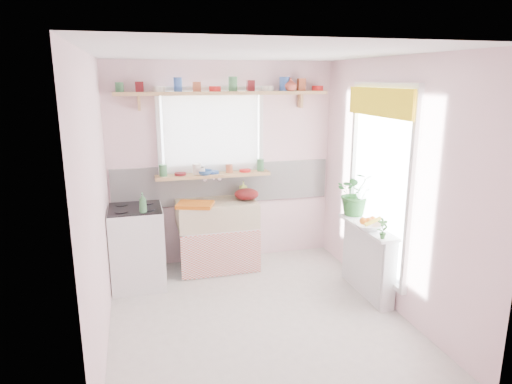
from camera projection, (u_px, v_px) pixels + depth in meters
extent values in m
plane|color=silver|center=(257.00, 317.00, 4.50)|extent=(3.20, 3.20, 0.00)
plane|color=white|center=(257.00, 53.00, 3.90)|extent=(3.20, 3.20, 0.00)
plane|color=#FFD5DC|center=(223.00, 164.00, 5.70)|extent=(2.80, 0.00, 2.80)
plane|color=#FFD5DC|center=(328.00, 259.00, 2.70)|extent=(2.80, 0.00, 2.80)
plane|color=#FFD5DC|center=(97.00, 205.00, 3.84)|extent=(0.00, 3.20, 3.20)
plane|color=#FFD5DC|center=(392.00, 185.00, 4.55)|extent=(0.00, 3.20, 3.20)
cube|color=white|center=(224.00, 184.00, 5.74)|extent=(2.74, 0.03, 0.50)
cube|color=#C37E88|center=(224.00, 199.00, 5.79)|extent=(2.74, 0.02, 0.12)
cube|color=white|center=(211.00, 132.00, 5.56)|extent=(1.20, 0.01, 1.00)
cube|color=white|center=(212.00, 133.00, 5.50)|extent=(1.15, 0.02, 0.95)
cube|color=white|center=(381.00, 181.00, 4.74)|extent=(0.01, 1.10, 1.90)
cube|color=yellow|center=(379.00, 102.00, 4.52)|extent=(0.03, 1.20, 0.28)
cube|color=white|center=(217.00, 247.00, 5.62)|extent=(0.85, 0.55, 0.55)
cube|color=#DA5440|center=(222.00, 255.00, 5.35)|extent=(0.95, 0.02, 0.53)
cube|color=beige|center=(217.00, 214.00, 5.51)|extent=(0.95, 0.55, 0.30)
cylinder|color=silver|center=(212.00, 177.00, 5.65)|extent=(0.03, 0.22, 0.03)
cube|color=white|center=(137.00, 248.00, 5.10)|extent=(0.58, 0.58, 0.90)
cube|color=black|center=(135.00, 208.00, 4.99)|extent=(0.56, 0.56, 0.02)
cylinder|color=black|center=(121.00, 212.00, 4.82)|extent=(0.14, 0.14, 0.01)
cylinder|color=black|center=(148.00, 210.00, 4.89)|extent=(0.14, 0.14, 0.01)
cylinder|color=black|center=(122.00, 205.00, 5.08)|extent=(0.14, 0.14, 0.01)
cylinder|color=black|center=(147.00, 203.00, 5.15)|extent=(0.14, 0.14, 0.01)
cube|color=white|center=(368.00, 261.00, 4.93)|extent=(0.15, 0.90, 0.75)
cube|color=white|center=(367.00, 227.00, 4.83)|extent=(0.22, 0.95, 0.03)
cube|color=tan|center=(213.00, 175.00, 5.57)|extent=(1.40, 0.22, 0.04)
cube|color=tan|center=(224.00, 93.00, 5.36)|extent=(2.52, 0.24, 0.04)
cylinder|color=#3F7F4C|center=(119.00, 87.00, 5.05)|extent=(0.11, 0.11, 0.12)
cylinder|color=#590F14|center=(139.00, 86.00, 5.10)|extent=(0.11, 0.11, 0.12)
cylinder|color=silver|center=(159.00, 89.00, 5.16)|extent=(0.11, 0.11, 0.06)
cylinder|color=#3359A5|center=(178.00, 86.00, 5.21)|extent=(0.11, 0.11, 0.12)
cylinder|color=#A55133|center=(197.00, 86.00, 5.26)|extent=(0.11, 0.11, 0.12)
cylinder|color=red|center=(215.00, 89.00, 5.33)|extent=(0.11, 0.11, 0.06)
cylinder|color=#3F7F4C|center=(233.00, 86.00, 5.37)|extent=(0.11, 0.11, 0.12)
cylinder|color=#590F14|center=(251.00, 86.00, 5.43)|extent=(0.11, 0.11, 0.12)
cylinder|color=silver|center=(268.00, 88.00, 5.49)|extent=(0.11, 0.11, 0.06)
cylinder|color=#3359A5|center=(285.00, 86.00, 5.54)|extent=(0.11, 0.11, 0.12)
cylinder|color=#A55133|center=(301.00, 86.00, 5.59)|extent=(0.11, 0.11, 0.12)
cylinder|color=red|center=(317.00, 88.00, 5.65)|extent=(0.11, 0.11, 0.06)
cylinder|color=#3F7F4C|center=(161.00, 171.00, 5.40)|extent=(0.11, 0.11, 0.12)
cylinder|color=#590F14|center=(179.00, 170.00, 5.45)|extent=(0.11, 0.11, 0.12)
cylinder|color=silver|center=(196.00, 172.00, 5.51)|extent=(0.11, 0.11, 0.06)
cylinder|color=#3359A5|center=(213.00, 169.00, 5.55)|extent=(0.11, 0.11, 0.12)
cylinder|color=#A55133|center=(230.00, 168.00, 5.61)|extent=(0.11, 0.11, 0.12)
cylinder|color=red|center=(246.00, 169.00, 5.67)|extent=(0.11, 0.11, 0.06)
cylinder|color=#3F7F4C|center=(262.00, 166.00, 5.71)|extent=(0.11, 0.11, 0.12)
cube|color=#D06512|center=(195.00, 205.00, 5.27)|extent=(0.48, 0.42, 0.04)
ellipsoid|color=#510E0E|center=(247.00, 194.00, 5.56)|extent=(0.32, 0.32, 0.14)
imported|color=#266028|center=(356.00, 193.00, 5.15)|extent=(0.55, 0.51, 0.51)
imported|color=silver|center=(368.00, 226.00, 4.68)|extent=(0.32, 0.32, 0.07)
imported|color=#2F6629|center=(383.00, 229.00, 4.41)|extent=(0.11, 0.08, 0.21)
imported|color=#D3E967|center=(243.00, 189.00, 5.71)|extent=(0.09, 0.09, 0.19)
imported|color=beige|center=(200.00, 171.00, 5.46)|extent=(0.14, 0.14, 0.09)
imported|color=#3261A5|center=(204.00, 173.00, 5.48)|extent=(0.23, 0.23, 0.06)
imported|color=#B54937|center=(291.00, 84.00, 5.49)|extent=(0.16, 0.16, 0.16)
imported|color=#3C7845|center=(143.00, 203.00, 4.77)|extent=(0.09, 0.09, 0.22)
sphere|color=orange|center=(369.00, 221.00, 4.67)|extent=(0.08, 0.08, 0.08)
sphere|color=orange|center=(373.00, 220.00, 4.71)|extent=(0.08, 0.08, 0.08)
sphere|color=orange|center=(363.00, 221.00, 4.67)|extent=(0.08, 0.08, 0.08)
cylinder|color=gold|center=(373.00, 221.00, 4.62)|extent=(0.18, 0.04, 0.10)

